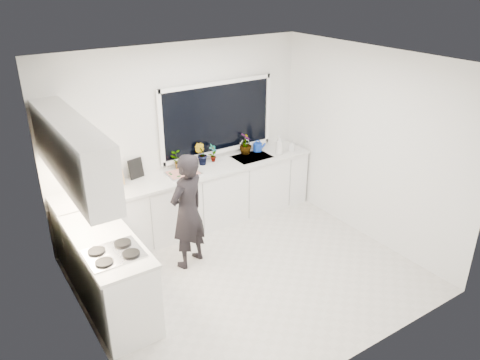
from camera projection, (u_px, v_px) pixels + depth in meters
floor at (249, 275)px, 6.04m from camera, size 4.00×3.50×0.02m
wall_back at (181, 137)px, 6.81m from camera, size 4.00×0.02×2.70m
wall_left at (77, 227)px, 4.47m from camera, size 0.02×3.50×2.70m
wall_right at (369, 146)px, 6.49m from camera, size 0.02×3.50×2.70m
ceiling at (251, 61)px, 4.91m from camera, size 4.00×3.50×0.02m
window at (217, 118)px, 7.00m from camera, size 1.80×0.02×1.00m
base_cabinets_back at (194, 201)px, 6.95m from camera, size 3.92×0.58×0.88m
base_cabinets_left at (110, 275)px, 5.28m from camera, size 0.58×1.60×0.88m
countertop_back at (193, 173)px, 6.76m from camera, size 3.94×0.62×0.04m
countertop_left at (105, 240)px, 5.09m from camera, size 0.62×1.60×0.04m
upper_cabinets at (72, 151)px, 4.90m from camera, size 0.34×2.10×0.70m
sink at (252, 160)px, 7.30m from camera, size 0.58×0.42×0.14m
faucet at (245, 146)px, 7.39m from camera, size 0.03×0.03×0.22m
stovetop at (114, 253)px, 4.80m from camera, size 0.56×0.48×0.03m
person at (187, 211)px, 5.95m from camera, size 0.66×0.55×1.56m
pizza_tray at (183, 174)px, 6.64m from camera, size 0.47×0.36×0.03m
pizza at (183, 173)px, 6.64m from camera, size 0.43×0.32×0.01m
watering_can at (258, 147)px, 7.49m from camera, size 0.15×0.15×0.13m
paper_towel_roll at (83, 186)px, 6.01m from camera, size 0.15×0.15×0.26m
knife_block at (118, 178)px, 6.29m from camera, size 0.13×0.10×0.22m
utensil_crock at (99, 213)px, 5.44m from camera, size 0.16×0.16×0.16m
picture_frame_large at (136, 168)px, 6.50m from camera, size 0.22×0.07×0.28m
picture_frame_small at (108, 174)px, 6.30m from camera, size 0.24×0.09×0.30m
herb_plants at (209, 153)px, 7.00m from camera, size 1.44×0.28×0.34m
soap_bottles at (282, 145)px, 7.35m from camera, size 0.38×0.13×0.31m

